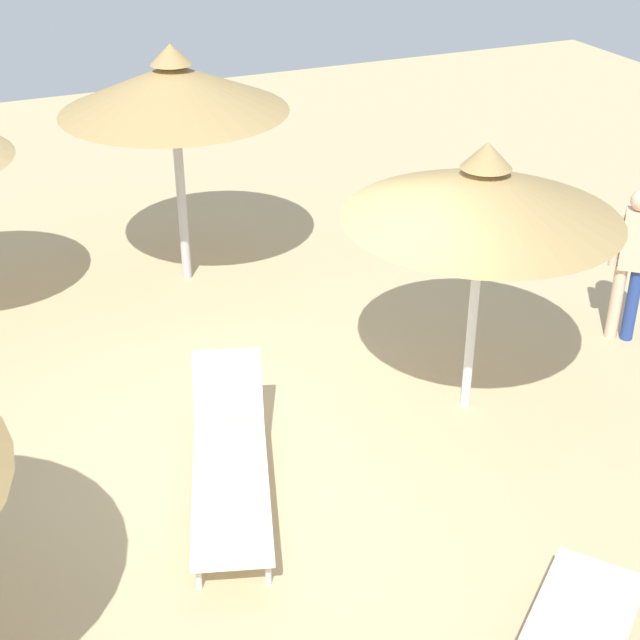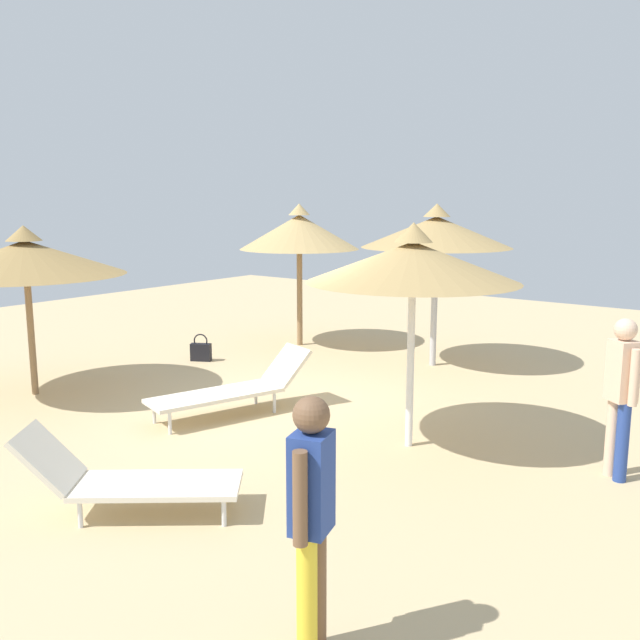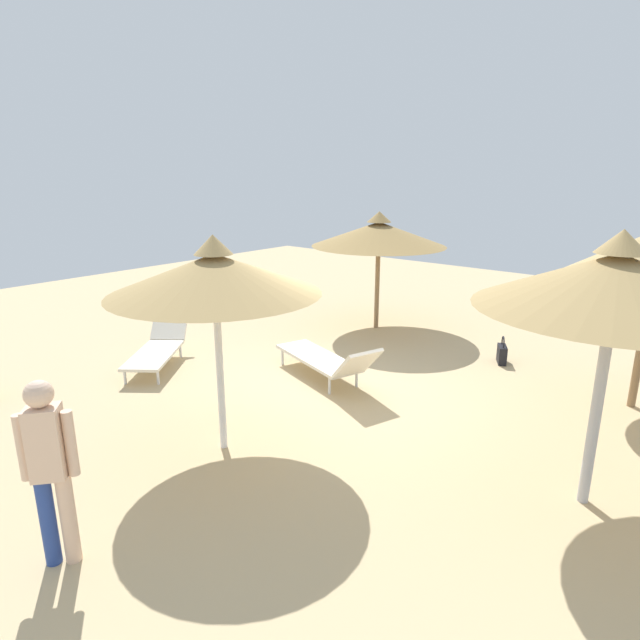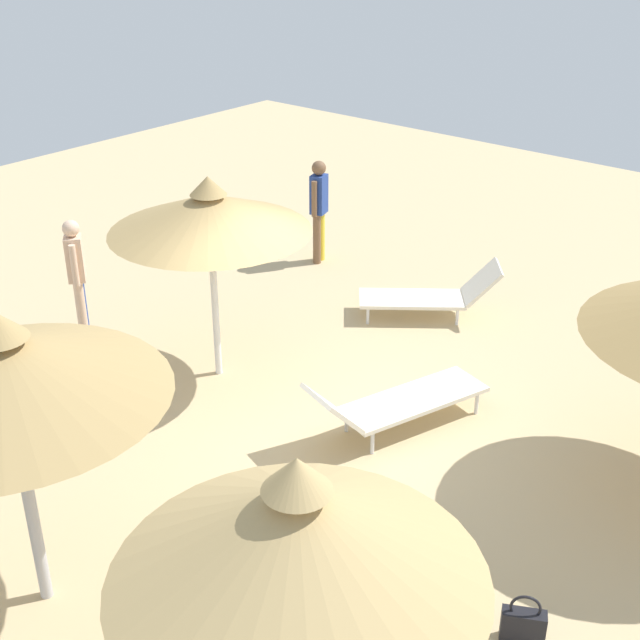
# 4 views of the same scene
# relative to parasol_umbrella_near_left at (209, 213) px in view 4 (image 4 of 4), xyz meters

# --- Properties ---
(ground) EXTENTS (24.00, 24.00, 0.10)m
(ground) POSITION_rel_parasol_umbrella_near_left_xyz_m (-1.73, 0.12, -2.19)
(ground) COLOR tan
(parasol_umbrella_near_left) EXTENTS (2.40, 2.40, 2.58)m
(parasol_umbrella_near_left) POSITION_rel_parasol_umbrella_near_left_xyz_m (0.00, 0.00, 0.00)
(parasol_umbrella_near_left) COLOR white
(parasol_umbrella_near_left) RESTS_ON ground
(parasol_umbrella_back) EXTENTS (2.52, 2.52, 2.76)m
(parasol_umbrella_back) POSITION_rel_parasol_umbrella_near_left_xyz_m (-1.63, 3.66, 0.14)
(parasol_umbrella_back) COLOR #B2B2B7
(parasol_umbrella_back) RESTS_ON ground
(parasol_umbrella_far_left) EXTENTS (2.29, 2.29, 2.74)m
(parasol_umbrella_far_left) POSITION_rel_parasol_umbrella_near_left_xyz_m (-4.51, 3.58, 0.06)
(parasol_umbrella_far_left) COLOR olive
(parasol_umbrella_far_left) RESTS_ON ground
(lounge_chair_far_right) EXTENTS (1.25, 2.30, 0.80)m
(lounge_chair_far_right) POSITION_rel_parasol_umbrella_near_left_xyz_m (-2.44, -0.37, -1.78)
(lounge_chair_far_right) COLOR silver
(lounge_chair_far_right) RESTS_ON ground
(lounge_chair_edge) EXTENTS (1.93, 1.71, 0.81)m
(lounge_chair_edge) POSITION_rel_parasol_umbrella_near_left_xyz_m (-1.18, -3.09, -1.79)
(lounge_chair_edge) COLOR silver
(lounge_chair_edge) RESTS_ON ground
(person_standing_center) EXTENTS (0.28, 0.44, 1.69)m
(person_standing_center) POSITION_rel_parasol_umbrella_near_left_xyz_m (1.38, -3.62, -1.18)
(person_standing_center) COLOR brown
(person_standing_center) RESTS_ON ground
(person_standing_front) EXTENTS (0.37, 0.34, 1.67)m
(person_standing_front) POSITION_rel_parasol_umbrella_near_left_xyz_m (2.16, 0.46, -1.19)
(person_standing_front) COLOR beige
(person_standing_front) RESTS_ON ground
(handbag) EXTENTS (0.38, 0.29, 0.49)m
(handbag) POSITION_rel_parasol_umbrella_near_left_xyz_m (-5.05, 1.47, -1.97)
(handbag) COLOR black
(handbag) RESTS_ON ground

